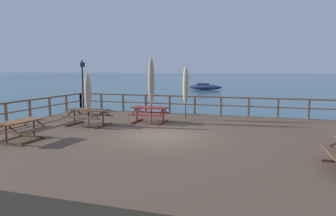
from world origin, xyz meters
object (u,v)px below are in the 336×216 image
(picnic_table_mid_centre, at_px, (88,114))
(lamp_post_hooked, at_px, (83,78))
(patio_umbrella_tall_mid_right, at_px, (186,86))
(picnic_table_back_right, at_px, (150,111))
(patio_umbrella_short_mid, at_px, (88,92))
(picnic_table_back_left, at_px, (21,126))
(sailboat_distant, at_px, (204,87))
(patio_umbrella_short_front, at_px, (151,82))

(picnic_table_mid_centre, distance_m, lamp_post_hooked, 5.50)
(patio_umbrella_tall_mid_right, bearing_deg, picnic_table_back_right, -134.52)
(patio_umbrella_short_mid, bearing_deg, picnic_table_mid_centre, -133.14)
(picnic_table_back_left, height_order, patio_umbrella_tall_mid_right, patio_umbrella_tall_mid_right)
(lamp_post_hooked, xyz_separation_m, sailboat_distant, (1.01, 35.66, -2.42))
(picnic_table_mid_centre, bearing_deg, lamp_post_hooked, 125.04)
(patio_umbrella_short_front, xyz_separation_m, sailboat_distant, (-4.57, 38.31, -2.34))
(picnic_table_mid_centre, distance_m, patio_umbrella_tall_mid_right, 5.16)
(picnic_table_mid_centre, distance_m, picnic_table_back_right, 2.97)
(picnic_table_back_left, relative_size, sailboat_distant, 0.22)
(sailboat_distant, bearing_deg, patio_umbrella_short_mid, -87.10)
(patio_umbrella_tall_mid_right, bearing_deg, sailboat_distant, 99.17)
(patio_umbrella_short_mid, distance_m, patio_umbrella_short_front, 3.07)
(picnic_table_back_right, distance_m, sailboat_distant, 38.62)
(picnic_table_mid_centre, height_order, lamp_post_hooked, lamp_post_hooked)
(patio_umbrella_tall_mid_right, relative_size, lamp_post_hooked, 0.88)
(picnic_table_back_right, bearing_deg, picnic_table_back_left, -120.91)
(picnic_table_mid_centre, distance_m, patio_umbrella_short_mid, 1.00)
(patio_umbrella_tall_mid_right, height_order, sailboat_distant, sailboat_distant)
(patio_umbrella_tall_mid_right, xyz_separation_m, lamp_post_hooked, (-6.96, 1.21, 0.33))
(picnic_table_mid_centre, relative_size, patio_umbrella_short_front, 0.64)
(picnic_table_mid_centre, relative_size, lamp_post_hooked, 0.64)
(lamp_post_hooked, relative_size, sailboat_distant, 0.41)
(picnic_table_back_left, relative_size, patio_umbrella_tall_mid_right, 0.61)
(picnic_table_mid_centre, relative_size, sailboat_distant, 0.26)
(picnic_table_back_left, height_order, sailboat_distant, sailboat_distant)
(patio_umbrella_short_mid, bearing_deg, picnic_table_back_left, -100.08)
(patio_umbrella_short_mid, relative_size, patio_umbrella_short_front, 0.77)
(patio_umbrella_tall_mid_right, distance_m, patio_umbrella_short_mid, 5.01)
(patio_umbrella_short_front, height_order, sailboat_distant, sailboat_distant)
(patio_umbrella_short_front, bearing_deg, picnic_table_back_left, -121.29)
(picnic_table_mid_centre, xyz_separation_m, patio_umbrella_short_front, (2.55, 1.66, 1.47))
(patio_umbrella_short_front, xyz_separation_m, lamp_post_hooked, (-5.58, 2.66, 0.08))
(patio_umbrella_short_front, relative_size, sailboat_distant, 0.41)
(picnic_table_back_left, distance_m, lamp_post_hooked, 8.39)
(patio_umbrella_tall_mid_right, xyz_separation_m, patio_umbrella_short_mid, (-3.93, -3.10, -0.22))
(lamp_post_hooked, bearing_deg, patio_umbrella_short_mid, -54.89)
(lamp_post_hooked, bearing_deg, picnic_table_mid_centre, -54.96)
(lamp_post_hooked, bearing_deg, picnic_table_back_left, -73.07)
(picnic_table_back_right, xyz_separation_m, lamp_post_hooked, (-5.51, 2.69, 1.56))
(picnic_table_back_right, xyz_separation_m, sailboat_distant, (-4.50, 38.34, -0.86))
(picnic_table_mid_centre, height_order, picnic_table_back_right, same)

